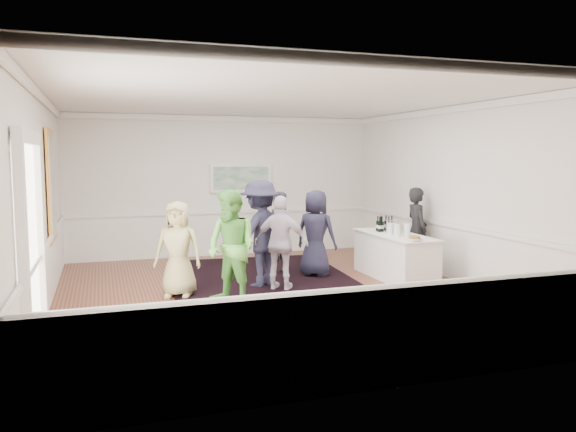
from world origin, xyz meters
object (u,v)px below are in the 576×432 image
object	(u,v)px
guest_green	(232,247)
guest_lilac	(281,243)
guest_dark_b	(278,233)
guest_dark_a	(260,233)
bartender	(417,230)
guest_tan	(178,249)
ice_bucket	(392,227)
guest_navy	(316,233)
nut_bowl	(414,239)
serving_table	(395,256)

from	to	relation	value
guest_green	guest_lilac	bearing A→B (deg)	89.04
guest_dark_b	guest_dark_a	bearing A→B (deg)	23.71
bartender	guest_tan	world-z (taller)	bartender
guest_green	ice_bucket	size ratio (longest dim) A/B	6.82
bartender	ice_bucket	size ratio (longest dim) A/B	6.43
guest_lilac	guest_dark_b	bearing A→B (deg)	-70.86
guest_dark_b	ice_bucket	size ratio (longest dim) A/B	6.17
guest_dark_a	guest_navy	world-z (taller)	guest_dark_a
bartender	guest_dark_b	bearing A→B (deg)	83.30
guest_green	guest_dark_b	size ratio (longest dim) A/B	1.10
guest_tan	nut_bowl	world-z (taller)	guest_tan
serving_table	guest_green	world-z (taller)	guest_green
serving_table	guest_dark_a	world-z (taller)	guest_dark_a
nut_bowl	guest_navy	bearing A→B (deg)	128.40
bartender	guest_lilac	size ratio (longest dim) A/B	1.04
guest_lilac	nut_bowl	size ratio (longest dim) A/B	5.95
serving_table	guest_tan	bearing A→B (deg)	-178.57
ice_bucket	guest_tan	bearing A→B (deg)	-176.16
guest_dark_b	guest_lilac	bearing A→B (deg)	43.25
bartender	guest_dark_b	world-z (taller)	bartender
bartender	guest_navy	world-z (taller)	bartender
serving_table	guest_green	distance (m)	3.44
guest_green	guest_navy	world-z (taller)	guest_green
guest_tan	guest_dark_a	distance (m)	1.50
guest_tan	nut_bowl	size ratio (longest dim) A/B	5.75
ice_bucket	nut_bowl	size ratio (longest dim) A/B	0.96
guest_lilac	guest_dark_a	xyz separation A→B (m)	(-0.26, 0.38, 0.13)
guest_lilac	guest_dark_b	distance (m)	1.28
guest_tan	ice_bucket	xyz separation A→B (m)	(4.04, 0.27, 0.17)
guest_tan	serving_table	bearing A→B (deg)	22.80
serving_table	ice_bucket	distance (m)	0.56
guest_dark_a	guest_navy	bearing A→B (deg)	170.89
ice_bucket	nut_bowl	world-z (taller)	ice_bucket
guest_green	serving_table	bearing A→B (deg)	70.42
serving_table	guest_tan	xyz separation A→B (m)	(-4.02, -0.10, 0.36)
bartender	guest_lilac	xyz separation A→B (m)	(-3.01, -0.62, -0.03)
bartender	serving_table	bearing A→B (deg)	126.95
guest_tan	bartender	bearing A→B (deg)	27.66
guest_lilac	guest_navy	distance (m)	1.29
guest_tan	guest_dark_b	xyz separation A→B (m)	(2.05, 1.15, 0.02)
bartender	guest_dark_a	size ratio (longest dim) A/B	0.89
nut_bowl	guest_tan	bearing A→B (deg)	168.97
bartender	guest_navy	xyz separation A→B (m)	(-2.04, 0.25, -0.01)
guest_lilac	guest_navy	bearing A→B (deg)	-104.28
guest_tan	guest_lilac	bearing A→B (deg)	18.18
guest_dark_a	ice_bucket	size ratio (longest dim) A/B	7.19
guest_lilac	guest_dark_a	distance (m)	0.48
guest_tan	guest_green	world-z (taller)	guest_green
serving_table	guest_navy	bearing A→B (deg)	153.33
serving_table	guest_dark_b	distance (m)	2.26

